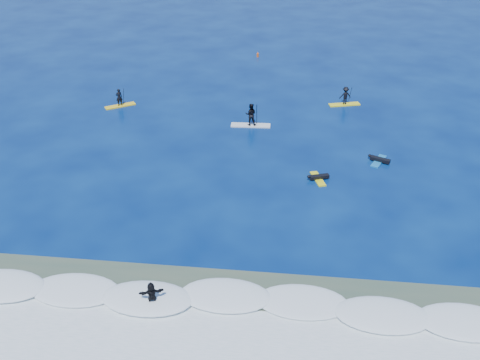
# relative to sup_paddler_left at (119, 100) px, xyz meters

# --- Properties ---
(ground) EXTENTS (160.00, 160.00, 0.00)m
(ground) POSITION_rel_sup_paddler_left_xyz_m (12.10, -14.36, -0.62)
(ground) COLOR #04184D
(ground) RESTS_ON ground
(breaking_wave) EXTENTS (40.00, 6.00, 0.30)m
(breaking_wave) POSITION_rel_sup_paddler_left_xyz_m (12.10, -24.36, -0.62)
(breaking_wave) COLOR white
(breaking_wave) RESTS_ON ground
(whitewater) EXTENTS (34.00, 5.00, 0.02)m
(whitewater) POSITION_rel_sup_paddler_left_xyz_m (12.10, -27.36, -0.62)
(whitewater) COLOR silver
(whitewater) RESTS_ON ground
(sup_paddler_left) EXTENTS (2.74, 2.13, 1.97)m
(sup_paddler_left) POSITION_rel_sup_paddler_left_xyz_m (0.00, 0.00, 0.00)
(sup_paddler_left) COLOR yellow
(sup_paddler_left) RESTS_ON ground
(sup_paddler_center) EXTENTS (3.42, 0.99, 2.38)m
(sup_paddler_center) POSITION_rel_sup_paddler_left_xyz_m (12.49, -2.93, 0.27)
(sup_paddler_center) COLOR silver
(sup_paddler_center) RESTS_ON ground
(sup_paddler_right) EXTENTS (3.00, 1.48, 2.05)m
(sup_paddler_right) POSITION_rel_sup_paddler_left_xyz_m (20.80, 2.59, 0.18)
(sup_paddler_right) COLOR yellow
(sup_paddler_right) RESTS_ON ground
(prone_paddler_near) EXTENTS (1.61, 2.13, 0.43)m
(prone_paddler_near) POSITION_rel_sup_paddler_left_xyz_m (18.12, -11.38, -0.47)
(prone_paddler_near) COLOR yellow
(prone_paddler_near) RESTS_ON ground
(prone_paddler_far) EXTENTS (1.64, 2.19, 0.45)m
(prone_paddler_far) POSITION_rel_sup_paddler_left_xyz_m (22.76, -8.25, -0.46)
(prone_paddler_far) COLOR #1668A9
(prone_paddler_far) RESTS_ON ground
(wave_surfer) EXTENTS (2.13, 1.22, 1.49)m
(wave_surfer) POSITION_rel_sup_paddler_left_xyz_m (9.49, -25.21, 0.22)
(wave_surfer) COLOR white
(wave_surfer) RESTS_ON breaking_wave
(marker_buoy) EXTENTS (0.27, 0.27, 0.64)m
(marker_buoy) POSITION_rel_sup_paddler_left_xyz_m (11.59, 15.81, -0.34)
(marker_buoy) COLOR #DC5413
(marker_buoy) RESTS_ON ground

